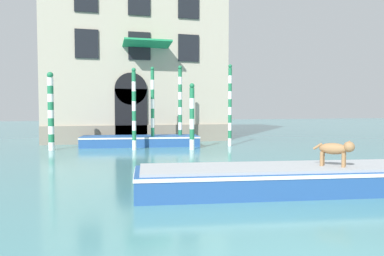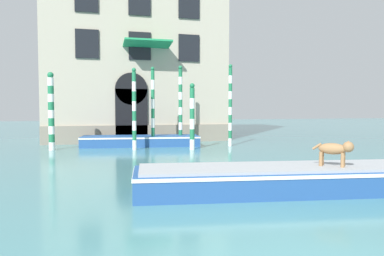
{
  "view_description": "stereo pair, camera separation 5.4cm",
  "coord_description": "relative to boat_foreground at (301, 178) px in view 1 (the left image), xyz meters",
  "views": [
    {
      "loc": [
        -2.51,
        -3.32,
        2.02
      ],
      "look_at": [
        1.52,
        11.6,
        1.2
      ],
      "focal_mm": 35.0,
      "sensor_mm": 36.0,
      "label": 1
    },
    {
      "loc": [
        -2.46,
        -3.33,
        2.02
      ],
      "look_at": [
        1.52,
        11.6,
        1.2
      ],
      "focal_mm": 35.0,
      "sensor_mm": 36.0,
      "label": 2
    }
  ],
  "objects": [
    {
      "name": "boat_foreground",
      "position": [
        0.0,
        0.0,
        0.0
      ],
      "size": [
        8.16,
        2.88,
        0.64
      ],
      "rotation": [
        0.0,
        0.0,
        -0.14
      ],
      "color": "#234C8C",
      "rests_on": "ground_plane"
    },
    {
      "name": "boat_moored_near_palazzo",
      "position": [
        -2.35,
        12.0,
        -0.05
      ],
      "size": [
        6.38,
        2.6,
        0.54
      ],
      "rotation": [
        0.0,
        0.0,
        -0.12
      ],
      "color": "#234C8C",
      "rests_on": "ground_plane"
    },
    {
      "name": "palazzo_left",
      "position": [
        -2.14,
        16.87,
        7.88
      ],
      "size": [
        10.99,
        7.4,
        16.48
      ],
      "color": "#B2A893",
      "rests_on": "ground_plane"
    },
    {
      "name": "mooring_pole_4",
      "position": [
        2.24,
        10.67,
        1.85
      ],
      "size": [
        0.19,
        0.19,
        4.34
      ],
      "color": "white",
      "rests_on": "ground_plane"
    },
    {
      "name": "mooring_pole_3",
      "position": [
        -2.89,
        10.14,
        1.65
      ],
      "size": [
        0.2,
        0.2,
        3.95
      ],
      "color": "white",
      "rests_on": "ground_plane"
    },
    {
      "name": "mooring_pole_1",
      "position": [
        -1.78,
        11.44,
        1.76
      ],
      "size": [
        0.19,
        0.19,
        4.17
      ],
      "color": "white",
      "rests_on": "ground_plane"
    },
    {
      "name": "dog_on_deck",
      "position": [
        0.73,
        -0.33,
        0.71
      ],
      "size": [
        0.75,
        0.7,
        0.63
      ],
      "rotation": [
        0.0,
        0.0,
        -0.74
      ],
      "color": "#997047",
      "rests_on": "boat_foreground"
    },
    {
      "name": "mooring_pole_0",
      "position": [
        -0.15,
        9.57,
        1.3
      ],
      "size": [
        0.25,
        0.25,
        3.23
      ],
      "color": "white",
      "rests_on": "ground_plane"
    },
    {
      "name": "mooring_pole_5",
      "position": [
        -6.74,
        11.05,
        1.56
      ],
      "size": [
        0.29,
        0.29,
        3.74
      ],
      "color": "white",
      "rests_on": "ground_plane"
    },
    {
      "name": "mooring_pole_2",
      "position": [
        -0.16,
        12.03,
        1.85
      ],
      "size": [
        0.22,
        0.22,
        4.35
      ],
      "color": "white",
      "rests_on": "ground_plane"
    }
  ]
}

